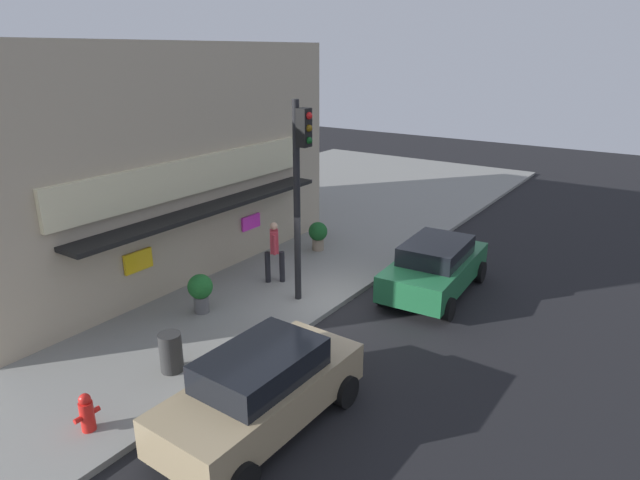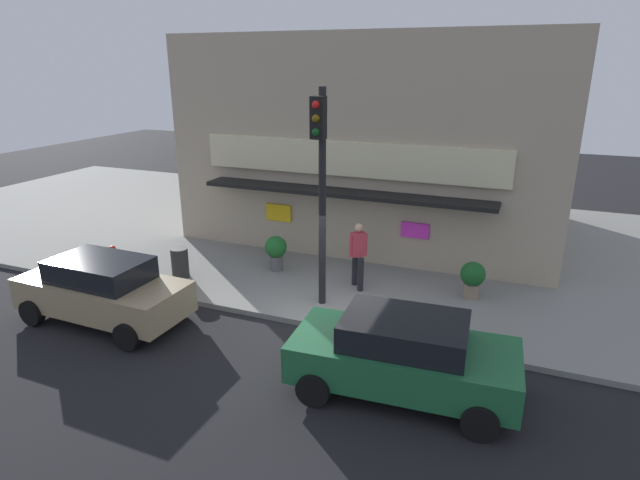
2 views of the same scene
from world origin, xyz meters
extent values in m
plane|color=black|center=(0.00, 0.00, 0.00)|extent=(60.96, 60.96, 0.00)
cube|color=gray|center=(0.00, 6.80, 0.07)|extent=(40.64, 13.60, 0.14)
cube|color=tan|center=(-1.02, 8.38, 3.52)|extent=(12.31, 8.06, 6.76)
cube|color=beige|center=(-1.02, 4.27, 3.34)|extent=(9.36, 0.16, 1.01)
cube|color=black|center=(-1.02, 3.92, 2.39)|extent=(8.86, 0.90, 0.12)
cube|color=yellow|center=(-3.32, 4.29, 1.44)|extent=(0.86, 0.08, 0.54)
cube|color=#E533CC|center=(1.12, 4.29, 1.37)|extent=(0.83, 0.08, 0.45)
cylinder|color=black|center=(-0.56, 1.14, 2.83)|extent=(0.18, 0.18, 5.38)
cube|color=black|center=(-0.56, 0.89, 4.85)|extent=(0.32, 0.28, 0.95)
sphere|color=red|center=(-0.56, 0.74, 5.15)|extent=(0.18, 0.18, 0.18)
sphere|color=brown|center=(-0.56, 0.74, 4.85)|extent=(0.18, 0.18, 0.18)
sphere|color=#0F4C19|center=(-0.56, 0.74, 4.55)|extent=(0.18, 0.18, 0.18)
cylinder|color=red|center=(-7.18, 0.95, 0.43)|extent=(0.25, 0.25, 0.57)
sphere|color=red|center=(-7.18, 0.95, 0.78)|extent=(0.22, 0.22, 0.22)
cylinder|color=red|center=(-7.37, 0.95, 0.46)|extent=(0.12, 0.10, 0.10)
cylinder|color=red|center=(-7.00, 0.95, 0.46)|extent=(0.12, 0.10, 0.10)
cylinder|color=#2D2D2D|center=(-4.99, 1.22, 0.58)|extent=(0.49, 0.49, 0.87)
cylinder|color=black|center=(0.13, 2.24, 0.61)|extent=(0.23, 0.23, 0.94)
cylinder|color=black|center=(-0.15, 2.56, 0.61)|extent=(0.23, 0.23, 0.94)
cube|color=#B2333F|center=(-0.01, 2.40, 1.41)|extent=(0.45, 0.43, 0.66)
sphere|color=tan|center=(-0.01, 2.40, 1.87)|extent=(0.22, 0.22, 0.22)
cylinder|color=#B2333F|center=(0.15, 2.53, 1.37)|extent=(0.14, 0.14, 0.59)
cylinder|color=#B2333F|center=(-0.17, 2.26, 1.37)|extent=(0.14, 0.14, 0.59)
cylinder|color=gray|center=(2.97, 2.91, 0.33)|extent=(0.40, 0.40, 0.39)
sphere|color=#195623|center=(2.97, 2.91, 0.80)|extent=(0.65, 0.65, 0.65)
cylinder|color=#59595B|center=(-2.67, 2.73, 0.36)|extent=(0.39, 0.39, 0.45)
sphere|color=#1E6628|center=(-2.67, 2.73, 0.87)|extent=(0.65, 0.65, 0.65)
cube|color=#9E8966|center=(-5.21, -1.51, 0.70)|extent=(4.25, 1.84, 0.76)
cube|color=black|center=(-5.21, -1.51, 1.35)|extent=(2.31, 1.52, 0.54)
cylinder|color=black|center=(-3.72, -0.67, 0.32)|extent=(0.65, 0.24, 0.64)
cylinder|color=black|center=(-3.76, -2.41, 0.32)|extent=(0.65, 0.24, 0.64)
cylinder|color=black|center=(-6.66, -0.60, 0.32)|extent=(0.65, 0.24, 0.64)
cube|color=#1E6038|center=(2.21, -1.68, 0.69)|extent=(4.32, 2.10, 0.74)
cube|color=black|center=(2.21, -1.68, 1.31)|extent=(2.37, 1.69, 0.51)
cylinder|color=black|center=(3.63, -0.67, 0.32)|extent=(0.65, 0.26, 0.64)
cylinder|color=black|center=(3.74, -2.52, 0.32)|extent=(0.65, 0.26, 0.64)
cylinder|color=black|center=(0.68, -0.84, 0.32)|extent=(0.65, 0.26, 0.64)
cylinder|color=black|center=(0.79, -2.70, 0.32)|extent=(0.65, 0.26, 0.64)
camera|label=1|loc=(-11.64, -7.20, 6.67)|focal=30.79mm
camera|label=2|loc=(3.97, -10.26, 6.02)|focal=29.29mm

